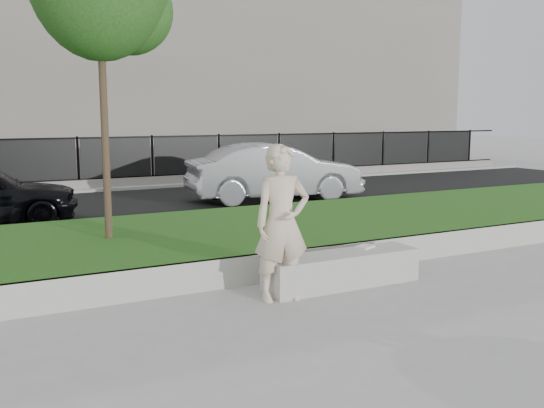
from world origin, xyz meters
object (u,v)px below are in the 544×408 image
stone_bench (342,269)px  book (365,247)px  car_silver (274,172)px  man (282,223)px

stone_bench → book: size_ratio=8.64×
car_silver → book: bearing=169.6°
book → car_silver: bearing=49.1°
stone_bench → man: bearing=-170.6°
stone_bench → man: man is taller
stone_bench → man: 1.25m
stone_bench → man: size_ratio=1.13×
man → stone_bench: bearing=16.9°
stone_bench → car_silver: bearing=68.6°
car_silver → man: bearing=160.7°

